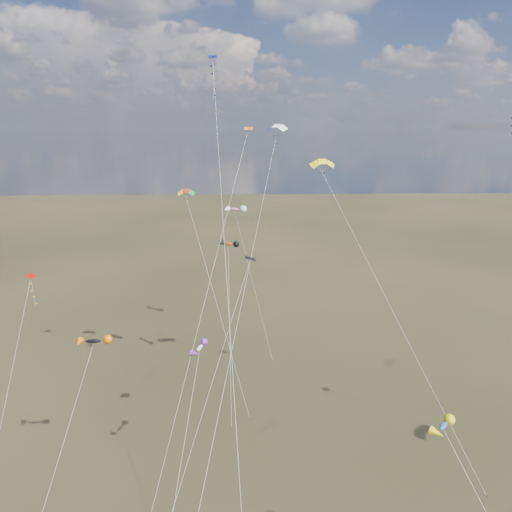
{
  "coord_description": "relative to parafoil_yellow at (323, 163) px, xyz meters",
  "views": [
    {
      "loc": [
        -1.75,
        -30.59,
        32.75
      ],
      "look_at": [
        0.0,
        18.0,
        19.0
      ],
      "focal_mm": 32.0,
      "sensor_mm": 36.0,
      "label": 1
    }
  ],
  "objects": [
    {
      "name": "diamond_red_low",
      "position": [
        -34.21,
        -0.85,
        -15.54
      ],
      "size": [
        1.68,
        11.58,
        16.11
      ],
      "color": "#A80400",
      "rests_on": "ground"
    },
    {
      "name": "parafoil_tricolor",
      "position": [
        -16.18,
        5.41,
        -4.02
      ],
      "size": [
        8.81,
        12.27,
        25.58
      ],
      "color": "yellow",
      "rests_on": "ground"
    },
    {
      "name": "parafoil_blue_white",
      "position": [
        -5.44,
        -0.4,
        3.78
      ],
      "size": [
        9.72,
        24.24,
        33.48
      ],
      "color": "blue",
      "rests_on": "ground"
    },
    {
      "name": "diamond_orange_center",
      "position": [
        -11.33,
        -8.3,
        -6.3
      ],
      "size": [
        9.59,
        17.08,
        32.8
      ],
      "color": "orange",
      "rests_on": "ground"
    },
    {
      "name": "diamond_navy_tall",
      "position": [
        -11.83,
        -4.27,
        5.18
      ],
      "size": [
        3.6,
        30.14,
        39.96
      ],
      "color": "#090E4E",
      "rests_on": "ground"
    },
    {
      "name": "novelty_white_purple",
      "position": [
        -13.3,
        -14.19,
        -15.62
      ],
      "size": [
        3.16,
        11.5,
        13.76
      ],
      "color": "white",
      "rests_on": "ground"
    },
    {
      "name": "novelty_black_orange",
      "position": [
        -23.3,
        -12.88,
        -15.41
      ],
      "size": [
        4.62,
        11.69,
        14.03
      ],
      "color": "black",
      "rests_on": "ground"
    },
    {
      "name": "novelty_blue_yellow",
      "position": [
        3.32,
        -27.82,
        -14.47
      ],
      "size": [
        7.87,
        11.8,
        14.93
      ],
      "color": "blue",
      "rests_on": "ground"
    },
    {
      "name": "diamond_black_mid",
      "position": [
        -10.33,
        -13.73,
        -12.86
      ],
      "size": [
        7.94,
        10.28,
        21.17
      ],
      "color": "black",
      "rests_on": "ground"
    },
    {
      "name": "novelty_orange_black",
      "position": [
        -11.05,
        5.23,
        -10.79
      ],
      "size": [
        2.95,
        14.36,
        18.69
      ],
      "color": "#DB480B",
      "rests_on": "ground"
    },
    {
      "name": "parafoil_yellow",
      "position": [
        0.0,
        0.0,
        0.0
      ],
      "size": [
        14.55,
        19.51,
        29.71
      ],
      "color": "yellow",
      "rests_on": "ground"
    },
    {
      "name": "novelty_redwhite_stripe",
      "position": [
        -10.27,
        17.41,
        -8.38
      ],
      "size": [
        7.11,
        10.96,
        21.22
      ],
      "color": "red",
      "rests_on": "ground"
    }
  ]
}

